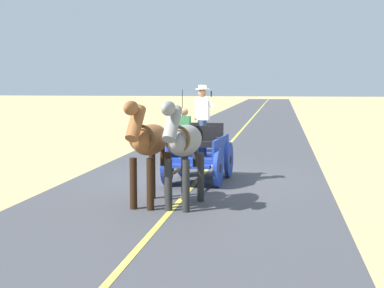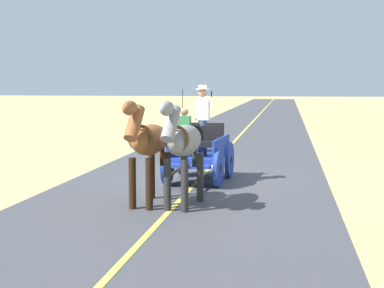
% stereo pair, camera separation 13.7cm
% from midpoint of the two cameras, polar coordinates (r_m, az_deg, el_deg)
% --- Properties ---
extents(ground_plane, '(200.00, 200.00, 0.00)m').
position_cam_midpoint_polar(ground_plane, '(14.91, 0.43, -3.61)').
color(ground_plane, tan).
extents(road_surface, '(6.69, 160.00, 0.01)m').
position_cam_midpoint_polar(road_surface, '(14.91, 0.43, -3.59)').
color(road_surface, '#424247').
rests_on(road_surface, ground).
extents(road_centre_stripe, '(0.12, 160.00, 0.00)m').
position_cam_midpoint_polar(road_centre_stripe, '(14.91, 0.43, -3.57)').
color(road_centre_stripe, '#DBCC4C').
rests_on(road_centre_stripe, road_surface).
extents(horse_drawn_carriage, '(1.58, 4.52, 2.50)m').
position_cam_midpoint_polar(horse_drawn_carriage, '(14.46, 0.42, -0.65)').
color(horse_drawn_carriage, '#1E3899').
rests_on(horse_drawn_carriage, ground).
extents(horse_near_side, '(0.75, 2.15, 2.21)m').
position_cam_midpoint_polar(horse_near_side, '(11.39, -1.21, 0.08)').
color(horse_near_side, gray).
rests_on(horse_near_side, ground).
extents(horse_off_side, '(0.75, 2.14, 2.21)m').
position_cam_midpoint_polar(horse_off_side, '(11.59, -4.74, 0.17)').
color(horse_off_side, brown).
rests_on(horse_off_side, ground).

